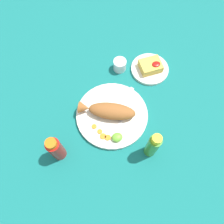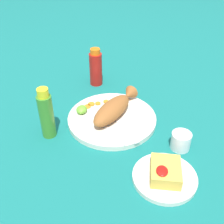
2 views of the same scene
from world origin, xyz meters
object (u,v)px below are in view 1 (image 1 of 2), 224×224
(fried_fish, at_px, (109,111))
(fork_near, at_px, (122,100))
(fork_far, at_px, (129,108))
(hot_sauce_bottle_green, at_px, (153,146))
(salt_cup, at_px, (120,65))
(side_plate_fries, at_px, (150,69))
(main_plate, at_px, (112,115))
(hot_sauce_bottle_red, at_px, (56,149))

(fried_fish, xyz_separation_m, fork_near, (0.07, 0.04, -0.03))
(fork_near, xyz_separation_m, fork_far, (0.02, -0.04, 0.00))
(hot_sauce_bottle_green, bearing_deg, fork_near, 98.33)
(salt_cup, relative_size, side_plate_fries, 0.34)
(fried_fish, height_order, hot_sauce_bottle_green, hot_sauce_bottle_green)
(main_plate, bearing_deg, fork_far, 4.26)
(salt_cup, bearing_deg, fried_fish, -119.08)
(hot_sauce_bottle_red, xyz_separation_m, side_plate_fries, (0.49, 0.27, -0.07))
(hot_sauce_bottle_red, bearing_deg, fork_far, 17.37)
(fork_near, height_order, salt_cup, salt_cup)
(fork_near, relative_size, fork_far, 1.12)
(fork_near, bearing_deg, fork_far, -101.69)
(hot_sauce_bottle_red, height_order, salt_cup, hot_sauce_bottle_red)
(side_plate_fries, bearing_deg, hot_sauce_bottle_red, -151.15)
(hot_sauce_bottle_red, bearing_deg, fried_fish, 23.56)
(main_plate, height_order, hot_sauce_bottle_red, hot_sauce_bottle_red)
(fried_fish, bearing_deg, hot_sauce_bottle_green, -36.11)
(fork_near, distance_m, side_plate_fries, 0.22)
(fork_far, relative_size, salt_cup, 2.37)
(fried_fish, bearing_deg, side_plate_fries, 58.53)
(hot_sauce_bottle_green, height_order, salt_cup, hot_sauce_bottle_green)
(hot_sauce_bottle_red, relative_size, salt_cup, 2.58)
(salt_cup, bearing_deg, fork_far, -97.64)
(hot_sauce_bottle_red, distance_m, side_plate_fries, 0.56)
(fork_near, bearing_deg, fried_fish, 174.30)
(fork_far, relative_size, side_plate_fries, 0.81)
(hot_sauce_bottle_green, bearing_deg, fried_fish, 118.66)
(fried_fish, xyz_separation_m, fork_far, (0.09, -0.00, -0.03))
(hot_sauce_bottle_green, bearing_deg, salt_cup, 88.35)
(main_plate, bearing_deg, fried_fish, 154.77)
(hot_sauce_bottle_red, xyz_separation_m, salt_cup, (0.35, 0.32, -0.05))
(hot_sauce_bottle_green, relative_size, side_plate_fries, 0.99)
(fried_fish, bearing_deg, fork_far, 25.13)
(fork_far, height_order, hot_sauce_bottle_green, hot_sauce_bottle_green)
(hot_sauce_bottle_green, relative_size, salt_cup, 2.89)
(fork_far, distance_m, hot_sauce_bottle_red, 0.34)
(fried_fish, height_order, hot_sauce_bottle_red, hot_sauce_bottle_red)
(fried_fish, distance_m, fork_near, 0.09)
(main_plate, xyz_separation_m, salt_cup, (0.11, 0.22, 0.01))
(hot_sauce_bottle_red, height_order, side_plate_fries, hot_sauce_bottle_red)
(fork_near, distance_m, salt_cup, 0.18)
(main_plate, relative_size, fork_near, 1.90)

